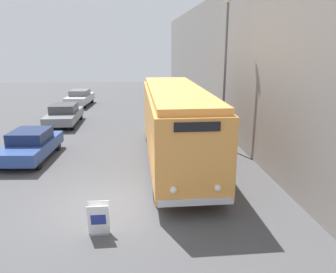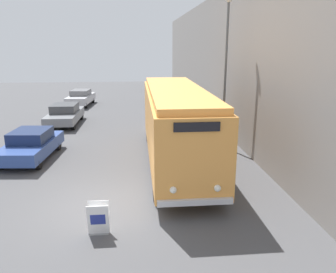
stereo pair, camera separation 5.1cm
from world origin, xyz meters
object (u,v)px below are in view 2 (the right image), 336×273
at_px(streetlamp, 226,55).
at_px(parked_car_near, 31,145).
at_px(sign_board, 98,219).
at_px(vintage_bus, 176,122).
at_px(parked_car_mid, 65,114).
at_px(parked_car_far, 81,97).

height_order(streetlamp, parked_car_near, streetlamp).
distance_m(sign_board, streetlamp, 10.74).
bearing_deg(parked_car_near, vintage_bus, -5.71).
bearing_deg(parked_car_mid, vintage_bus, -50.76).
bearing_deg(sign_board, vintage_bus, 62.82).
bearing_deg(streetlamp, parked_car_near, -173.96).
relative_size(parked_car_near, parked_car_far, 0.99).
bearing_deg(parked_car_far, vintage_bus, -61.56).
bearing_deg(parked_car_far, sign_board, -74.49).
relative_size(sign_board, parked_car_far, 0.22).
relative_size(vintage_bus, sign_board, 10.78).
bearing_deg(vintage_bus, streetlamp, 39.42).
xyz_separation_m(sign_board, parked_car_mid, (-3.79, 14.12, 0.26)).
distance_m(streetlamp, parked_car_near, 10.53).
relative_size(vintage_bus, parked_car_far, 2.39).
bearing_deg(parked_car_mid, parked_car_far, 91.61).
xyz_separation_m(vintage_bus, streetlamp, (2.80, 2.30, 2.88)).
bearing_deg(parked_car_mid, streetlamp, -32.06).
relative_size(parked_car_mid, parked_car_far, 1.03).
xyz_separation_m(streetlamp, parked_car_mid, (-9.51, 6.14, -4.11)).
xyz_separation_m(vintage_bus, parked_car_mid, (-6.70, 8.45, -1.24)).
bearing_deg(parked_car_near, parked_car_far, 94.86).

